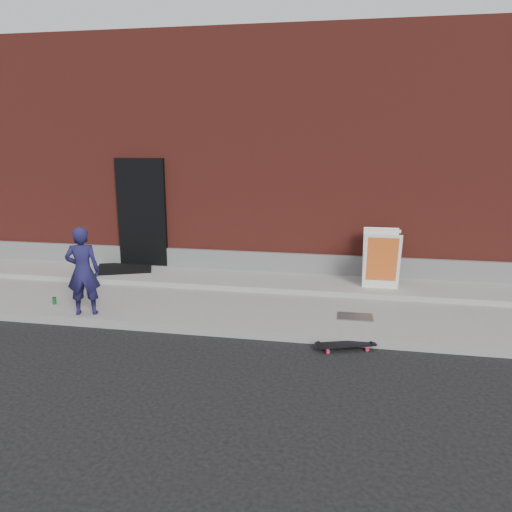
% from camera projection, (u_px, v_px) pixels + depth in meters
% --- Properties ---
extents(ground, '(80.00, 80.00, 0.00)m').
position_uv_depth(ground, '(230.00, 338.00, 7.51)').
color(ground, black).
rests_on(ground, ground).
extents(sidewalk, '(20.00, 3.00, 0.15)m').
position_uv_depth(sidewalk, '(250.00, 302.00, 8.93)').
color(sidewalk, gray).
rests_on(sidewalk, ground).
extents(apron, '(20.00, 1.20, 0.10)m').
position_uv_depth(apron, '(259.00, 281.00, 9.76)').
color(apron, gray).
rests_on(apron, sidewalk).
extents(building, '(20.00, 8.10, 5.00)m').
position_uv_depth(building, '(289.00, 154.00, 13.62)').
color(building, maroon).
rests_on(building, ground).
extents(child, '(0.60, 0.48, 1.44)m').
position_uv_depth(child, '(83.00, 271.00, 7.94)').
color(child, '#191741').
rests_on(child, sidewalk).
extents(skateboard, '(0.85, 0.47, 0.09)m').
position_uv_depth(skateboard, '(346.00, 345.00, 7.08)').
color(skateboard, red).
rests_on(skateboard, ground).
extents(pizza_sign, '(0.65, 0.76, 1.07)m').
position_uv_depth(pizza_sign, '(381.00, 258.00, 9.10)').
color(pizza_sign, white).
rests_on(pizza_sign, apron).
extents(soda_can, '(0.07, 0.07, 0.12)m').
position_uv_depth(soda_can, '(54.00, 301.00, 8.55)').
color(soda_can, '#1A853C').
rests_on(soda_can, sidewalk).
extents(doormat, '(1.35, 1.24, 0.03)m').
position_uv_depth(doormat, '(125.00, 268.00, 10.45)').
color(doormat, black).
rests_on(doormat, apron).
extents(utility_plate, '(0.56, 0.36, 0.02)m').
position_uv_depth(utility_plate, '(355.00, 317.00, 7.95)').
color(utility_plate, '#5D5C62').
rests_on(utility_plate, sidewalk).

